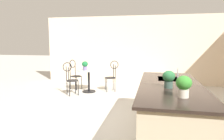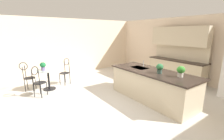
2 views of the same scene
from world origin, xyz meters
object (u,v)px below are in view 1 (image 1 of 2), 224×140
Objects in this scene: chair_by_island at (112,74)px; potted_plant_counter_near at (169,78)px; chair_near_window at (70,77)px; bistro_table at (89,79)px; potted_plant_on_table at (85,65)px; chair_toward_desk at (75,73)px; potted_plant_counter_far at (184,85)px.

chair_by_island is 3.73× the size of potted_plant_counter_near.
potted_plant_counter_near is at bearing 47.62° from chair_near_window.
potted_plant_on_table reaches higher than bistro_table.
chair_near_window is at bearing 13.42° from chair_toward_desk.
potted_plant_counter_far is at bearing 34.75° from bistro_table.
chair_toward_desk is at bearing -166.58° from chair_near_window.
chair_near_window is 3.73× the size of potted_plant_counter_near.
potted_plant_counter_far is at bearing 15.46° from potted_plant_counter_near.
potted_plant_counter_near is at bearing 25.99° from chair_by_island.
chair_by_island is at bearing -155.42° from potted_plant_counter_far.
potted_plant_counter_far reaches higher than chair_by_island.
potted_plant_on_table is 4.49m from potted_plant_counter_far.
potted_plant_counter_far reaches higher than potted_plant_on_table.
potted_plant_counter_far is at bearing 35.98° from potted_plant_on_table.
chair_near_window is at bearing -132.38° from potted_plant_counter_near.
chair_toward_desk is 3.61× the size of potted_plant_on_table.
chair_toward_desk is at bearing -141.45° from potted_plant_counter_far.
potted_plant_on_table is at bearing 58.98° from chair_toward_desk.
bistro_table is at bearing -142.44° from potted_plant_counter_near.
potted_plant_counter_near is (3.08, 2.48, 0.17)m from potted_plant_on_table.
potted_plant_counter_far is at bearing 38.55° from chair_toward_desk.
potted_plant_on_table is (-0.03, -0.14, 0.46)m from bistro_table.
potted_plant_on_table is (0.30, 0.49, 0.33)m from chair_toward_desk.
potted_plant_counter_near reaches higher than potted_plant_on_table.
potted_plant_on_table is at bearing -141.12° from potted_plant_counter_near.
bistro_table is 0.68m from chair_near_window.
chair_near_window is at bearing -28.14° from potted_plant_on_table.
chair_near_window is at bearing -55.73° from chair_by_island.
bistro_table is at bearing 140.33° from chair_near_window.
chair_by_island is 3.59× the size of potted_plant_counter_far.
chair_toward_desk is 4.53m from potted_plant_counter_near.
chair_by_island is at bearing 110.38° from bistro_table.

